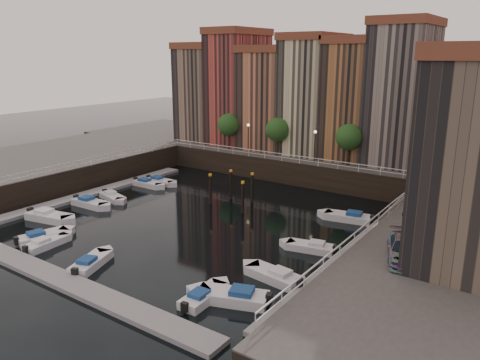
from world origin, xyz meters
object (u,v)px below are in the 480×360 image
Objects in this scene: mooring_pilings at (234,190)px; car_b at (423,209)px; boat_left_0 at (48,217)px; car_c at (404,251)px; gangway at (401,205)px; boat_left_1 at (90,203)px; boat_left_2 at (112,197)px; car_a at (449,185)px; corner_tower at (452,118)px.

car_b reaches higher than mooring_pilings.
boat_left_0 is 34.49m from car_c.
gangway is 35.48m from boat_left_0.
car_b is at bearing 12.64° from boat_left_1.
car_c is at bearing -73.65° from gangway.
gangway reaches higher than boat_left_2.
boat_left_1 is (-0.33, 5.33, -0.03)m from boat_left_0.
mooring_pilings is at bearing -164.96° from gangway.
car_a reaches higher than boat_left_0.
car_a is at bearing 25.89° from boat_left_1.
boat_left_0 reaches higher than boat_left_2.
boat_left_0 is (-32.42, -24.13, -9.79)m from corner_tower.
gangway is (-2.90, -4.50, -8.28)m from corner_tower.
mooring_pilings is 16.07m from boat_left_1.
gangway is 1.55× the size of boat_left_0.
mooring_pilings is 20.57m from car_b.
corner_tower is at bearing 109.87° from car_b.
gangway is at bearing 22.62° from boat_left_0.
car_b reaches higher than boat_left_2.
corner_tower is 2.72× the size of car_c.
mooring_pilings is at bearing 35.46° from boat_left_1.
boat_left_2 is at bearing 153.70° from car_c.
boat_left_0 is 1.06× the size of car_c.
corner_tower reaches higher than mooring_pilings.
corner_tower is 6.64m from car_a.
car_a is 0.82× the size of car_c.
boat_left_0 is at bearing -146.37° from gangway.
boat_left_0 is (-29.52, -19.63, -1.51)m from gangway.
car_b is (3.34, -5.73, 1.73)m from gangway.
corner_tower is 39.02m from boat_left_1.
corner_tower reaches higher than car_b.
gangway reaches higher than boat_left_1.
boat_left_0 reaches higher than boat_left_1.
mooring_pilings is at bearing -156.94° from car_a.
car_a reaches higher than mooring_pilings.
corner_tower is at bearing 40.67° from boat_left_2.
boat_left_0 is 1.29× the size of car_a.
car_c is (1.66, -20.06, -6.46)m from corner_tower.
car_a is (0.72, -1.21, -6.49)m from corner_tower.
mooring_pilings is at bearing 39.45° from boat_left_0.
boat_left_1 is at bearing -148.10° from car_b.
mooring_pilings reaches higher than boat_left_0.
car_c is at bearing -85.26° from corner_tower.
boat_left_2 is at bearing -154.20° from car_a.
corner_tower reaches higher than boat_left_1.
boat_left_1 is at bearing -150.03° from car_a.
boat_left_2 is at bearing 80.32° from boat_left_0.
mooring_pilings is 22.27m from car_a.
mooring_pilings reaches higher than boat_left_1.
boat_left_1 is at bearing -142.69° from mooring_pilings.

